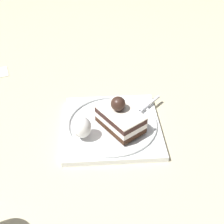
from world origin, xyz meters
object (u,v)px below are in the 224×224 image
cake_slice (120,118)px  fork (143,109)px  dessert_plate (112,126)px  whipped_cream_dollop (82,127)px

cake_slice → fork: cake_slice is taller
dessert_plate → cake_slice: (0.01, -0.02, 0.03)m
whipped_cream_dollop → fork: 0.16m
fork → whipped_cream_dollop: bearing=-160.4°
dessert_plate → whipped_cream_dollop: bearing=-158.9°
fork → cake_slice: bearing=-147.1°
whipped_cream_dollop → fork: bearing=19.6°
dessert_plate → whipped_cream_dollop: size_ratio=5.09×
cake_slice → fork: 0.08m
whipped_cream_dollop → fork: whipped_cream_dollop is taller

